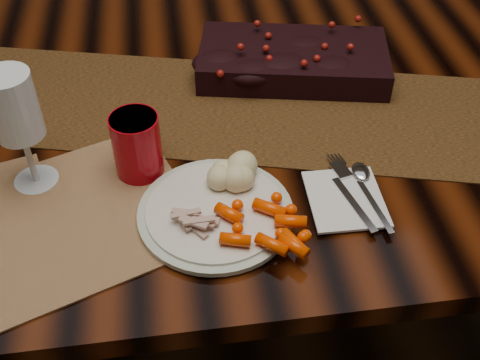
{
  "coord_description": "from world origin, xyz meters",
  "views": [
    {
      "loc": [
        -0.11,
        -0.93,
        1.43
      ],
      "look_at": [
        -0.02,
        -0.28,
        0.8
      ],
      "focal_mm": 45.0,
      "sensor_mm": 36.0,
      "label": 1
    }
  ],
  "objects": [
    {
      "name": "mashed_potatoes",
      "position": [
        -0.03,
        -0.25,
        0.79
      ],
      "size": [
        0.1,
        0.09,
        0.05
      ],
      "primitive_type": null,
      "rotation": [
        0.0,
        0.0,
        0.12
      ],
      "color": "tan",
      "rests_on": "dinner_plate"
    },
    {
      "name": "turkey_shreds",
      "position": [
        -0.1,
        -0.33,
        0.78
      ],
      "size": [
        0.08,
        0.07,
        0.01
      ],
      "primitive_type": null,
      "rotation": [
        0.0,
        0.0,
        -0.34
      ],
      "color": "beige",
      "rests_on": "dinner_plate"
    },
    {
      "name": "centerpiece",
      "position": [
        0.13,
        0.07,
        0.79
      ],
      "size": [
        0.4,
        0.26,
        0.07
      ],
      "primitive_type": null,
      "rotation": [
        0.0,
        0.0,
        -0.2
      ],
      "color": "black",
      "rests_on": "table_runner"
    },
    {
      "name": "dinner_plate",
      "position": [
        -0.06,
        -0.3,
        0.76
      ],
      "size": [
        0.26,
        0.26,
        0.01
      ],
      "primitive_type": "cylinder",
      "rotation": [
        0.0,
        0.0,
        -0.07
      ],
      "color": "silver",
      "rests_on": "placemat_main"
    },
    {
      "name": "floor",
      "position": [
        0.0,
        0.0,
        0.0
      ],
      "size": [
        5.0,
        5.0,
        0.0
      ],
      "primitive_type": "plane",
      "color": "black",
      "rests_on": "ground"
    },
    {
      "name": "red_cup",
      "position": [
        -0.17,
        -0.18,
        0.81
      ],
      "size": [
        0.08,
        0.08,
        0.11
      ],
      "primitive_type": "cylinder",
      "rotation": [
        0.0,
        0.0,
        -0.01
      ],
      "color": "#A20410",
      "rests_on": "placemat_main"
    },
    {
      "name": "baby_carrots",
      "position": [
        0.0,
        -0.36,
        0.78
      ],
      "size": [
        0.14,
        0.13,
        0.02
      ],
      "primitive_type": null,
      "rotation": [
        0.0,
        0.0,
        0.3
      ],
      "color": "#F84000",
      "rests_on": "dinner_plate"
    },
    {
      "name": "dining_table",
      "position": [
        0.0,
        0.0,
        0.38
      ],
      "size": [
        1.8,
        1.0,
        0.75
      ],
      "primitive_type": "cube",
      "color": "black",
      "rests_on": "floor"
    },
    {
      "name": "napkin",
      "position": [
        0.14,
        -0.3,
        0.76
      ],
      "size": [
        0.12,
        0.14,
        0.0
      ],
      "primitive_type": "cube",
      "rotation": [
        0.0,
        0.0,
        -0.02
      ],
      "color": "silver",
      "rests_on": "placemat_main"
    },
    {
      "name": "fork",
      "position": [
        0.15,
        -0.3,
        0.76
      ],
      "size": [
        0.06,
        0.16,
        0.0
      ],
      "primitive_type": null,
      "rotation": [
        0.0,
        0.0,
        0.24
      ],
      "color": "silver",
      "rests_on": "napkin"
    },
    {
      "name": "placemat_main",
      "position": [
        -0.31,
        -0.29,
        0.75
      ],
      "size": [
        0.49,
        0.43,
        0.0
      ],
      "primitive_type": "cube",
      "rotation": [
        0.0,
        0.0,
        0.36
      ],
      "color": "#815B49",
      "rests_on": "dining_table"
    },
    {
      "name": "spoon",
      "position": [
        0.18,
        -0.3,
        0.76
      ],
      "size": [
        0.05,
        0.15,
        0.0
      ],
      "primitive_type": null,
      "rotation": [
        0.0,
        0.0,
        0.14
      ],
      "color": "silver",
      "rests_on": "napkin"
    },
    {
      "name": "wine_glass",
      "position": [
        -0.34,
        -0.18,
        0.85
      ],
      "size": [
        0.08,
        0.08,
        0.21
      ],
      "primitive_type": null,
      "rotation": [
        0.0,
        0.0,
        -0.15
      ],
      "color": "silver",
      "rests_on": "dining_table"
    },
    {
      "name": "table_runner",
      "position": [
        -0.03,
        -0.02,
        0.75
      ],
      "size": [
        1.53,
        0.68,
        0.0
      ],
      "primitive_type": "cube",
      "rotation": [
        0.0,
        0.0,
        -0.26
      ],
      "color": "#5B3A10",
      "rests_on": "dining_table"
    }
  ]
}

